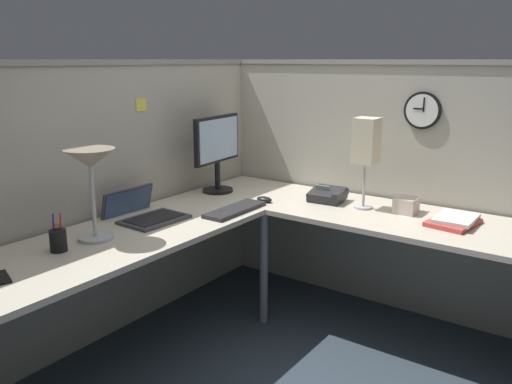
{
  "coord_description": "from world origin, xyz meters",
  "views": [
    {
      "loc": [
        -2.28,
        -1.51,
        1.58
      ],
      "look_at": [
        -0.06,
        0.06,
        0.89
      ],
      "focal_mm": 36.8,
      "sensor_mm": 36.0,
      "label": 1
    }
  ],
  "objects_px": {
    "computer_mouse": "(264,199)",
    "tissue_box": "(406,205)",
    "laptop": "(142,213)",
    "pen_cup": "(58,240)",
    "desk_lamp_paper": "(366,143)",
    "monitor": "(217,148)",
    "keyboard": "(235,210)",
    "office_phone": "(328,196)",
    "desk_lamp_dome": "(90,166)",
    "book_stack": "(454,221)",
    "wall_clock": "(423,110)"
  },
  "relations": [
    {
      "from": "computer_mouse",
      "to": "tissue_box",
      "type": "bearing_deg",
      "value": -71.19
    },
    {
      "from": "laptop",
      "to": "pen_cup",
      "type": "xyz_separation_m",
      "value": [
        -0.58,
        -0.08,
        0.03
      ]
    },
    {
      "from": "computer_mouse",
      "to": "tissue_box",
      "type": "height_order",
      "value": "tissue_box"
    },
    {
      "from": "desk_lamp_paper",
      "to": "tissue_box",
      "type": "bearing_deg",
      "value": -80.24
    },
    {
      "from": "monitor",
      "to": "keyboard",
      "type": "relative_size",
      "value": 1.16
    },
    {
      "from": "laptop",
      "to": "office_phone",
      "type": "xyz_separation_m",
      "value": [
        0.9,
        -0.68,
        0.01
      ]
    },
    {
      "from": "office_phone",
      "to": "desk_lamp_dome",
      "type": "bearing_deg",
      "value": 154.95
    },
    {
      "from": "laptop",
      "to": "tissue_box",
      "type": "bearing_deg",
      "value": -51.17
    },
    {
      "from": "tissue_box",
      "to": "pen_cup",
      "type": "bearing_deg",
      "value": 144.52
    },
    {
      "from": "monitor",
      "to": "keyboard",
      "type": "height_order",
      "value": "monitor"
    },
    {
      "from": "pen_cup",
      "to": "book_stack",
      "type": "relative_size",
      "value": 0.59
    },
    {
      "from": "office_phone",
      "to": "monitor",
      "type": "bearing_deg",
      "value": 105.84
    },
    {
      "from": "office_phone",
      "to": "tissue_box",
      "type": "relative_size",
      "value": 1.84
    },
    {
      "from": "book_stack",
      "to": "tissue_box",
      "type": "bearing_deg",
      "value": 77.9
    },
    {
      "from": "laptop",
      "to": "book_stack",
      "type": "distance_m",
      "value": 1.68
    },
    {
      "from": "keyboard",
      "to": "pen_cup",
      "type": "bearing_deg",
      "value": 164.34
    },
    {
      "from": "keyboard",
      "to": "pen_cup",
      "type": "height_order",
      "value": "pen_cup"
    },
    {
      "from": "desk_lamp_paper",
      "to": "pen_cup",
      "type": "bearing_deg",
      "value": 150.41
    },
    {
      "from": "desk_lamp_paper",
      "to": "wall_clock",
      "type": "bearing_deg",
      "value": -34.3
    },
    {
      "from": "keyboard",
      "to": "desk_lamp_dome",
      "type": "distance_m",
      "value": 0.89
    },
    {
      "from": "keyboard",
      "to": "tissue_box",
      "type": "xyz_separation_m",
      "value": [
        0.54,
        -0.81,
        0.03
      ]
    },
    {
      "from": "computer_mouse",
      "to": "desk_lamp_paper",
      "type": "relative_size",
      "value": 0.2
    },
    {
      "from": "keyboard",
      "to": "computer_mouse",
      "type": "xyz_separation_m",
      "value": [
        0.27,
        -0.02,
        0.01
      ]
    },
    {
      "from": "book_stack",
      "to": "desk_lamp_paper",
      "type": "distance_m",
      "value": 0.64
    },
    {
      "from": "laptop",
      "to": "desk_lamp_dome",
      "type": "xyz_separation_m",
      "value": [
        -0.38,
        -0.08,
        0.34
      ]
    },
    {
      "from": "monitor",
      "to": "office_phone",
      "type": "height_order",
      "value": "monitor"
    },
    {
      "from": "desk_lamp_dome",
      "to": "book_stack",
      "type": "bearing_deg",
      "value": -47.51
    },
    {
      "from": "desk_lamp_dome",
      "to": "desk_lamp_paper",
      "type": "height_order",
      "value": "desk_lamp_paper"
    },
    {
      "from": "desk_lamp_dome",
      "to": "tissue_box",
      "type": "distance_m",
      "value": 1.72
    },
    {
      "from": "computer_mouse",
      "to": "pen_cup",
      "type": "bearing_deg",
      "value": 167.05
    },
    {
      "from": "pen_cup",
      "to": "desk_lamp_paper",
      "type": "xyz_separation_m",
      "value": [
        1.47,
        -0.84,
        0.33
      ]
    },
    {
      "from": "monitor",
      "to": "computer_mouse",
      "type": "xyz_separation_m",
      "value": [
        -0.04,
        -0.4,
        -0.28
      ]
    },
    {
      "from": "office_phone",
      "to": "tissue_box",
      "type": "height_order",
      "value": "office_phone"
    },
    {
      "from": "wall_clock",
      "to": "monitor",
      "type": "bearing_deg",
      "value": 113.31
    },
    {
      "from": "monitor",
      "to": "laptop",
      "type": "height_order",
      "value": "monitor"
    },
    {
      "from": "computer_mouse",
      "to": "desk_lamp_dome",
      "type": "distance_m",
      "value": 1.13
    },
    {
      "from": "pen_cup",
      "to": "office_phone",
      "type": "relative_size",
      "value": 0.81
    },
    {
      "from": "desk_lamp_dome",
      "to": "book_stack",
      "type": "relative_size",
      "value": 1.45
    },
    {
      "from": "desk_lamp_dome",
      "to": "book_stack",
      "type": "distance_m",
      "value": 1.88
    },
    {
      "from": "monitor",
      "to": "wall_clock",
      "type": "height_order",
      "value": "wall_clock"
    },
    {
      "from": "monitor",
      "to": "desk_lamp_dome",
      "type": "height_order",
      "value": "monitor"
    },
    {
      "from": "office_phone",
      "to": "desk_lamp_paper",
      "type": "distance_m",
      "value": 0.42
    },
    {
      "from": "desk_lamp_dome",
      "to": "wall_clock",
      "type": "distance_m",
      "value": 1.9
    },
    {
      "from": "keyboard",
      "to": "office_phone",
      "type": "distance_m",
      "value": 0.61
    },
    {
      "from": "laptop",
      "to": "pen_cup",
      "type": "bearing_deg",
      "value": -172.38
    },
    {
      "from": "book_stack",
      "to": "tissue_box",
      "type": "relative_size",
      "value": 2.56
    },
    {
      "from": "laptop",
      "to": "desk_lamp_dome",
      "type": "bearing_deg",
      "value": -168.03
    },
    {
      "from": "monitor",
      "to": "book_stack",
      "type": "bearing_deg",
      "value": -83.4
    },
    {
      "from": "keyboard",
      "to": "desk_lamp_paper",
      "type": "bearing_deg",
      "value": -49.09
    },
    {
      "from": "pen_cup",
      "to": "office_phone",
      "type": "distance_m",
      "value": 1.6
    }
  ]
}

